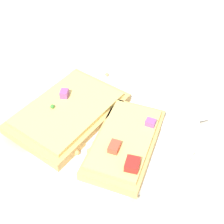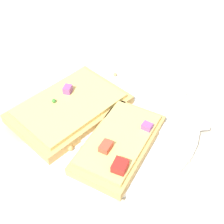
# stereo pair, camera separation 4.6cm
# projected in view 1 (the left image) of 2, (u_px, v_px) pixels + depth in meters

# --- Properties ---
(ground_plane) EXTENTS (4.00, 4.00, 0.00)m
(ground_plane) POSITION_uv_depth(u_px,v_px,m) (112.00, 122.00, 0.47)
(ground_plane) COLOR #BCB29E
(plate) EXTENTS (0.26, 0.26, 0.01)m
(plate) POSITION_uv_depth(u_px,v_px,m) (112.00, 120.00, 0.47)
(plate) COLOR white
(plate) RESTS_ON ground
(fork) EXTENTS (0.22, 0.03, 0.01)m
(fork) POSITION_uv_depth(u_px,v_px,m) (107.00, 100.00, 0.49)
(fork) COLOR silver
(fork) RESTS_ON plate
(knife) EXTENTS (0.21, 0.03, 0.01)m
(knife) POSITION_uv_depth(u_px,v_px,m) (150.00, 126.00, 0.45)
(knife) COLOR silver
(knife) RESTS_ON plate
(pizza_slice_main) EXTENTS (0.20, 0.19, 0.03)m
(pizza_slice_main) POSITION_uv_depth(u_px,v_px,m) (68.00, 112.00, 0.46)
(pizza_slice_main) COLOR tan
(pizza_slice_main) RESTS_ON plate
(pizza_slice_corner) EXTENTS (0.15, 0.16, 0.03)m
(pizza_slice_corner) POSITION_uv_depth(u_px,v_px,m) (127.00, 141.00, 0.42)
(pizza_slice_corner) COLOR tan
(pizza_slice_corner) RESTS_ON plate
(crumb_scatter) EXTENTS (0.09, 0.16, 0.01)m
(crumb_scatter) POSITION_uv_depth(u_px,v_px,m) (90.00, 107.00, 0.47)
(crumb_scatter) COLOR tan
(crumb_scatter) RESTS_ON plate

